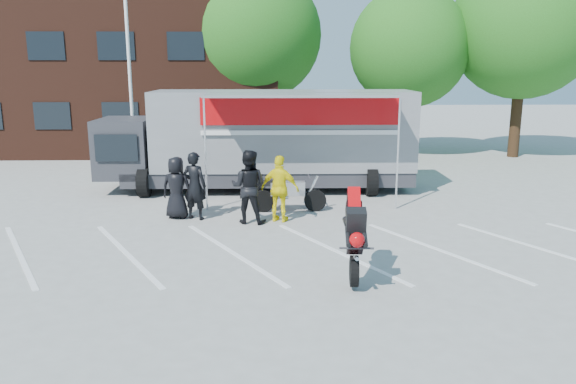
{
  "coord_description": "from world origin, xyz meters",
  "views": [
    {
      "loc": [
        -1.25,
        -11.23,
        4.16
      ],
      "look_at": [
        -0.9,
        1.47,
        1.3
      ],
      "focal_mm": 35.0,
      "sensor_mm": 36.0,
      "label": 1
    }
  ],
  "objects_px": {
    "tree_mid": "(409,48)",
    "spectator_leather_b": "(195,186)",
    "tree_left": "(256,35)",
    "spectator_hivis": "(280,189)",
    "stunt_bike_rider": "(351,276)",
    "parked_motorcycle": "(289,211)",
    "spectator_leather_c": "(248,187)",
    "spectator_leather_a": "(177,188)",
    "flagpole": "(135,41)",
    "tree_right": "(524,26)",
    "transporter_truck": "(269,189)"
  },
  "relations": [
    {
      "from": "spectator_leather_b",
      "to": "spectator_hivis",
      "type": "distance_m",
      "value": 2.36
    },
    {
      "from": "parked_motorcycle",
      "to": "spectator_leather_c",
      "type": "bearing_deg",
      "value": 134.05
    },
    {
      "from": "tree_right",
      "to": "parked_motorcycle",
      "type": "height_order",
      "value": "tree_right"
    },
    {
      "from": "transporter_truck",
      "to": "spectator_leather_b",
      "type": "bearing_deg",
      "value": -117.97
    },
    {
      "from": "transporter_truck",
      "to": "spectator_hivis",
      "type": "relative_size",
      "value": 5.79
    },
    {
      "from": "tree_right",
      "to": "transporter_truck",
      "type": "distance_m",
      "value": 14.53
    },
    {
      "from": "flagpole",
      "to": "spectator_hivis",
      "type": "xyz_separation_m",
      "value": [
        5.18,
        -6.41,
        -4.14
      ]
    },
    {
      "from": "flagpole",
      "to": "spectator_leather_c",
      "type": "bearing_deg",
      "value": -56.34
    },
    {
      "from": "flagpole",
      "to": "tree_left",
      "type": "xyz_separation_m",
      "value": [
        4.24,
        6.0,
        0.51
      ]
    },
    {
      "from": "spectator_leather_b",
      "to": "tree_left",
      "type": "bearing_deg",
      "value": -75.49
    },
    {
      "from": "tree_right",
      "to": "spectator_leather_a",
      "type": "height_order",
      "value": "tree_right"
    },
    {
      "from": "tree_mid",
      "to": "spectator_hivis",
      "type": "height_order",
      "value": "tree_mid"
    },
    {
      "from": "spectator_hivis",
      "to": "parked_motorcycle",
      "type": "bearing_deg",
      "value": -84.15
    },
    {
      "from": "tree_mid",
      "to": "spectator_leather_b",
      "type": "distance_m",
      "value": 14.49
    },
    {
      "from": "flagpole",
      "to": "tree_left",
      "type": "height_order",
      "value": "tree_left"
    },
    {
      "from": "transporter_truck",
      "to": "spectator_leather_c",
      "type": "relative_size",
      "value": 5.3
    },
    {
      "from": "flagpole",
      "to": "spectator_leather_a",
      "type": "relative_size",
      "value": 4.61
    },
    {
      "from": "spectator_hivis",
      "to": "spectator_leather_a",
      "type": "bearing_deg",
      "value": 12.53
    },
    {
      "from": "tree_right",
      "to": "spectator_leather_a",
      "type": "xyz_separation_m",
      "value": [
        -13.92,
        -10.48,
        -5.01
      ]
    },
    {
      "from": "transporter_truck",
      "to": "parked_motorcycle",
      "type": "height_order",
      "value": "transporter_truck"
    },
    {
      "from": "flagpole",
      "to": "spectator_leather_c",
      "type": "xyz_separation_m",
      "value": [
        4.33,
        -6.51,
        -4.06
      ]
    },
    {
      "from": "stunt_bike_rider",
      "to": "spectator_leather_a",
      "type": "distance_m",
      "value": 6.31
    },
    {
      "from": "parked_motorcycle",
      "to": "spectator_hivis",
      "type": "bearing_deg",
      "value": 163.31
    },
    {
      "from": "stunt_bike_rider",
      "to": "spectator_hivis",
      "type": "relative_size",
      "value": 1.1
    },
    {
      "from": "parked_motorcycle",
      "to": "spectator_leather_a",
      "type": "bearing_deg",
      "value": 99.87
    },
    {
      "from": "parked_motorcycle",
      "to": "spectator_leather_b",
      "type": "height_order",
      "value": "spectator_leather_b"
    },
    {
      "from": "spectator_leather_a",
      "to": "spectator_leather_c",
      "type": "bearing_deg",
      "value": 176.12
    },
    {
      "from": "transporter_truck",
      "to": "spectator_leather_c",
      "type": "bearing_deg",
      "value": -96.89
    },
    {
      "from": "tree_right",
      "to": "spectator_leather_c",
      "type": "distance_m",
      "value": 16.94
    },
    {
      "from": "tree_mid",
      "to": "parked_motorcycle",
      "type": "height_order",
      "value": "tree_mid"
    },
    {
      "from": "flagpole",
      "to": "spectator_hivis",
      "type": "distance_m",
      "value": 9.22
    },
    {
      "from": "tree_mid",
      "to": "spectator_hivis",
      "type": "distance_m",
      "value": 13.53
    },
    {
      "from": "tree_mid",
      "to": "parked_motorcycle",
      "type": "distance_m",
      "value": 12.84
    },
    {
      "from": "stunt_bike_rider",
      "to": "spectator_leather_a",
      "type": "relative_size",
      "value": 1.16
    },
    {
      "from": "tree_left",
      "to": "spectator_leather_b",
      "type": "xyz_separation_m",
      "value": [
        -1.41,
        -12.1,
        -4.62
      ]
    },
    {
      "from": "flagpole",
      "to": "parked_motorcycle",
      "type": "height_order",
      "value": "flagpole"
    },
    {
      "from": "spectator_hivis",
      "to": "tree_right",
      "type": "bearing_deg",
      "value": -114.33
    },
    {
      "from": "tree_left",
      "to": "parked_motorcycle",
      "type": "distance_m",
      "value": 12.7
    },
    {
      "from": "spectator_leather_a",
      "to": "parked_motorcycle",
      "type": "bearing_deg",
      "value": -157.86
    },
    {
      "from": "stunt_bike_rider",
      "to": "tree_left",
      "type": "bearing_deg",
      "value": 101.8
    },
    {
      "from": "stunt_bike_rider",
      "to": "spectator_leather_a",
      "type": "bearing_deg",
      "value": 136.53
    },
    {
      "from": "tree_left",
      "to": "spectator_leather_b",
      "type": "distance_m",
      "value": 13.03
    },
    {
      "from": "spectator_leather_c",
      "to": "spectator_hivis",
      "type": "distance_m",
      "value": 0.86
    },
    {
      "from": "flagpole",
      "to": "stunt_bike_rider",
      "type": "bearing_deg",
      "value": -58.18
    },
    {
      "from": "tree_left",
      "to": "spectator_hivis",
      "type": "bearing_deg",
      "value": -85.68
    },
    {
      "from": "tree_left",
      "to": "spectator_hivis",
      "type": "xyz_separation_m",
      "value": [
        0.94,
        -12.41,
        -4.65
      ]
    },
    {
      "from": "tree_left",
      "to": "spectator_hivis",
      "type": "relative_size",
      "value": 4.74
    },
    {
      "from": "tree_right",
      "to": "transporter_truck",
      "type": "xyz_separation_m",
      "value": [
        -11.39,
        -6.85,
        -5.88
      ]
    },
    {
      "from": "tree_mid",
      "to": "spectator_leather_c",
      "type": "bearing_deg",
      "value": -120.99
    },
    {
      "from": "stunt_bike_rider",
      "to": "parked_motorcycle",
      "type": "bearing_deg",
      "value": 105.64
    }
  ]
}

